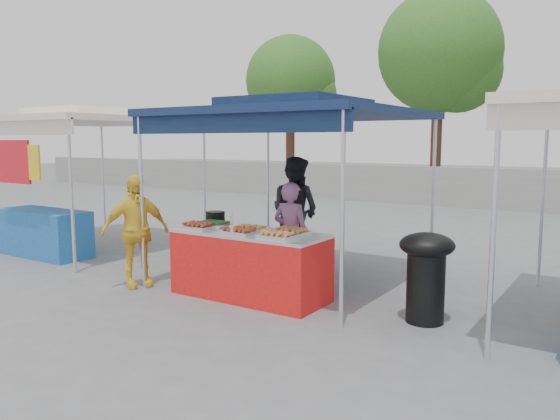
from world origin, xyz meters
The scene contains 22 objects.
ground_plane centered at (0.00, 0.00, 0.00)m, with size 80.00×80.00×0.00m, color slate.
back_wall centered at (0.00, 11.00, 0.60)m, with size 40.00×0.25×1.20m, color gray.
main_canopy centered at (0.00, 0.97, 2.37)m, with size 3.20×3.20×2.57m.
neighbor_stall_left centered at (-4.50, 0.57, 1.60)m, with size 3.20×3.20×2.57m.
tree_0 centered at (-7.66, 13.30, 4.20)m, with size 3.62×3.58×6.15m.
tree_1 centered at (-1.57, 12.89, 4.75)m, with size 4.04×4.04×6.94m.
vendor_table centered at (0.00, -0.10, 0.43)m, with size 2.00×0.80×0.85m.
food_tray_fl centered at (-0.67, -0.32, 0.88)m, with size 0.42×0.30×0.07m.
food_tray_fm centered at (0.02, -0.34, 0.88)m, with size 0.42×0.30×0.07m.
food_tray_fr centered at (0.57, -0.33, 0.88)m, with size 0.42×0.30×0.07m.
food_tray_bl centered at (-0.63, -0.04, 0.88)m, with size 0.42×0.30×0.07m.
food_tray_bm centered at (-0.03, -0.03, 0.88)m, with size 0.42×0.30×0.07m.
food_tray_br centered at (0.57, -0.02, 0.88)m, with size 0.42×0.30×0.07m.
cooking_pot centered at (-0.86, 0.26, 0.93)m, with size 0.26×0.26×0.15m, color black.
skewer_cup centered at (-0.05, -0.39, 0.90)m, with size 0.09×0.09×0.11m, color silver.
wok_burner centered at (2.18, 0.18, 0.59)m, with size 0.60×0.60×1.01m.
crate_left centered at (-0.42, 0.68, 0.15)m, with size 0.51×0.35×0.30m, color #1643BA.
crate_right centered at (0.15, 0.48, 0.15)m, with size 0.52×0.36×0.31m, color #1643BA.
crate_stacked centered at (0.15, 0.48, 0.46)m, with size 0.49×0.34×0.30m, color #1643BA.
vendor_woman centered at (0.18, 0.59, 0.72)m, with size 0.53×0.35×1.45m, color #9D6493.
helper_man centered at (-0.48, 1.76, 0.87)m, with size 0.85×0.66×1.74m, color #222228.
customer_person centered at (-1.62, -0.52, 0.77)m, with size 0.90×0.38×1.54m, color yellow.
Camera 1 is at (4.04, -5.56, 1.99)m, focal length 35.00 mm.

